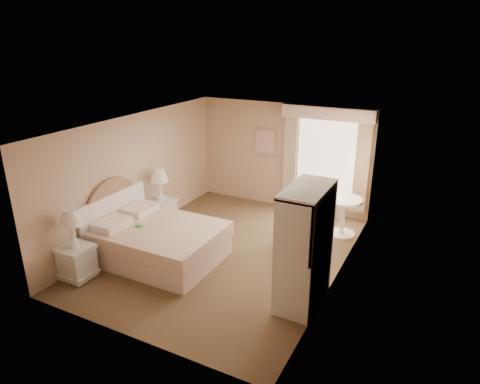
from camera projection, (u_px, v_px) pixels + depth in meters
The scene contains 9 objects.
room at pixel (226, 192), 7.82m from camera, with size 4.21×5.51×2.51m.
window at pixel (325, 159), 9.55m from camera, with size 2.05×0.22×2.51m.
framed_art at pixel (265, 142), 10.17m from camera, with size 0.52×0.04×0.62m.
bed at pixel (155, 240), 7.96m from camera, with size 2.21×1.74×1.54m.
nightstand_near at pixel (76, 254), 7.23m from camera, with size 0.52×0.52×1.26m.
nightstand_far at pixel (161, 206), 9.20m from camera, with size 0.54×0.54×1.31m.
round_table at pixel (343, 211), 8.84m from camera, with size 0.76×0.76×0.80m.
cafe_chair at pixel (290, 218), 8.51m from camera, with size 0.46×0.46×0.89m.
armoire at pixel (305, 256), 6.51m from camera, with size 0.57×1.15×1.91m.
Camera 1 is at (3.57, -6.40, 3.98)m, focal length 32.00 mm.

